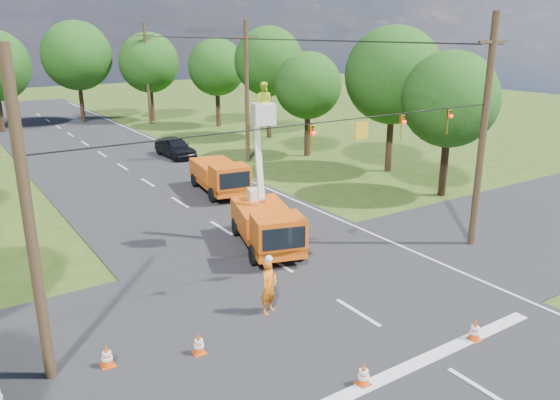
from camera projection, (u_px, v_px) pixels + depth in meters
ground at (148, 183)px, 34.53m from camera, size 140.00×140.00×0.00m
road_main at (148, 183)px, 34.53m from camera, size 12.00×100.00×0.06m
road_cross at (322, 291)px, 20.19m from camera, size 56.00×10.00×0.07m
stop_bar at (430, 359)px, 16.05m from camera, size 9.00×0.45×0.02m
edge_line at (226, 171)px, 37.48m from camera, size 0.12×90.00×0.02m
bucket_truck at (267, 215)px, 23.76m from camera, size 3.60×5.93×7.23m
second_truck at (220, 176)px, 32.06m from camera, size 2.87×5.79×2.08m
ground_worker at (269, 286)px, 18.38m from camera, size 0.85×0.72×1.97m
distant_car at (175, 147)px, 41.49m from camera, size 1.95×4.59×1.55m
traffic_cone_0 at (364, 374)px, 14.72m from camera, size 0.38×0.38×0.71m
traffic_cone_1 at (475, 330)px, 16.88m from camera, size 0.38×0.38×0.71m
traffic_cone_2 at (262, 234)px, 24.87m from camera, size 0.38×0.38×0.71m
traffic_cone_3 at (250, 215)px, 27.46m from camera, size 0.38×0.38×0.71m
traffic_cone_4 at (199, 344)px, 16.17m from camera, size 0.38×0.38×0.71m
traffic_cone_5 at (107, 356)px, 15.55m from camera, size 0.38×0.38×0.71m
traffic_cone_7 at (221, 180)px, 33.95m from camera, size 0.38×0.38×0.71m
pole_right_near at (483, 132)px, 23.15m from camera, size 1.80×0.30×10.00m
pole_right_mid at (247, 91)px, 39.09m from camera, size 1.80×0.30×10.00m
pole_right_far at (147, 74)px, 55.02m from camera, size 1.80×0.30×10.00m
pole_left at (29, 225)px, 13.85m from camera, size 0.30×0.30×9.00m
signal_span at (375, 128)px, 19.61m from camera, size 18.00×0.29×1.07m
tree_right_a at (450, 100)px, 30.43m from camera, size 5.40×5.40×8.28m
tree_right_b at (393, 75)px, 35.74m from camera, size 6.40×6.40×9.65m
tree_right_c at (308, 86)px, 40.70m from camera, size 5.00×5.00×7.83m
tree_right_d at (269, 61)px, 47.51m from camera, size 6.00×6.00×9.70m
tree_right_e at (217, 67)px, 53.62m from camera, size 5.60×5.60×8.63m
tree_far_b at (77, 56)px, 55.60m from camera, size 7.00×7.00×10.32m
tree_far_c at (149, 63)px, 56.86m from camera, size 6.20×6.20×9.18m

